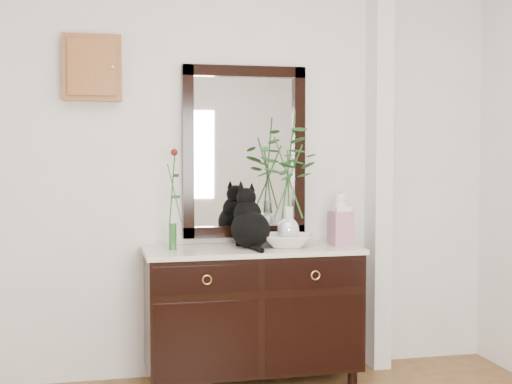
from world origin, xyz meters
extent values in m
cube|color=white|center=(0.00, 1.98, 1.35)|extent=(3.60, 0.04, 2.70)
cube|color=white|center=(1.00, 1.90, 1.35)|extent=(0.12, 0.20, 2.70)
cube|color=black|center=(0.10, 1.73, 0.46)|extent=(1.30, 0.50, 0.82)
cube|color=silver|center=(0.10, 1.73, 0.83)|extent=(1.33, 0.52, 0.03)
cube|color=black|center=(0.10, 1.97, 1.44)|extent=(0.80, 0.06, 1.10)
cube|color=white|center=(0.10, 1.98, 1.44)|extent=(0.66, 0.01, 0.96)
cube|color=brown|center=(-0.85, 1.94, 1.95)|extent=(0.35, 0.10, 0.40)
imported|color=white|center=(0.32, 1.71, 0.89)|extent=(0.42, 0.42, 0.08)
camera|label=1|loc=(-0.85, -2.53, 1.45)|focal=50.00mm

